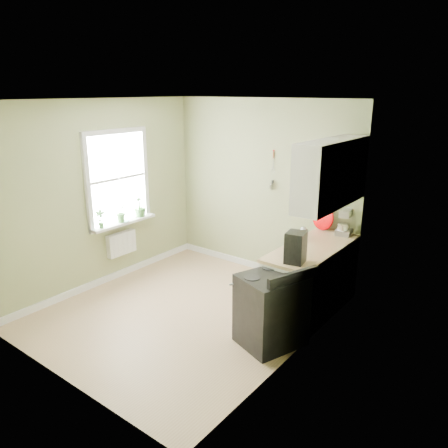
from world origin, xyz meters
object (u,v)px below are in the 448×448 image
Objects in this scene: coffee_maker at (295,248)px; stand_mixer at (346,222)px; stove at (271,309)px; kettle at (303,233)px.

stand_mixer is at bearing 88.05° from coffee_maker.
stand_mixer is 1.08× the size of coffee_maker.
coffee_maker is (0.08, 0.34, 0.66)m from stove.
kettle is at bearing -122.51° from stand_mixer.
coffee_maker is (0.31, -0.79, 0.09)m from kettle.
coffee_maker reaches higher than kettle.
stand_mixer is 1.35m from coffee_maker.
coffee_maker is at bearing 76.50° from stove.
stove is 1.82m from stand_mixer.
stove is at bearing -78.61° from kettle.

